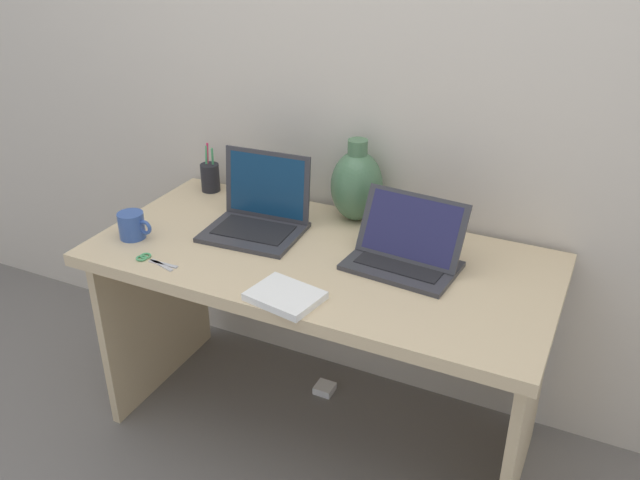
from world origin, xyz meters
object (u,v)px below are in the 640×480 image
green_vase (357,185)px  scissors (150,260)px  laptop_left (260,210)px  notebook_stack (285,296)px  laptop_right (406,248)px  power_brick (325,388)px  pen_cup (210,177)px  coffee_mug (132,225)px

green_vase → scissors: 0.71m
laptop_left → notebook_stack: laptop_left is taller
laptop_right → notebook_stack: bearing=-125.1°
green_vase → power_brick: size_ratio=4.03×
pen_cup → power_brick: 0.91m
laptop_right → pen_cup: (-0.84, 0.22, -0.00)m
laptop_left → coffee_mug: (-0.33, -0.24, -0.02)m
coffee_mug → scissors: (0.15, -0.10, -0.04)m
laptop_right → coffee_mug: size_ratio=2.82×
laptop_right → green_vase: (-0.26, 0.23, 0.07)m
laptop_right → green_vase: green_vase is taller
laptop_right → power_brick: size_ratio=4.85×
coffee_mug → scissors: 0.18m
laptop_right → coffee_mug: (-0.85, -0.22, -0.01)m
green_vase → power_brick: 0.83m
laptop_left → scissors: size_ratio=2.17×
laptop_left → green_vase: bearing=38.3°
power_brick → notebook_stack: bearing=-78.4°
laptop_left → scissors: 0.39m
laptop_left → pen_cup: laptop_left is taller
laptop_right → pen_cup: size_ratio=1.87×
laptop_right → pen_cup: 0.87m
coffee_mug → notebook_stack: bearing=-10.5°
pen_cup → power_brick: bearing=-9.6°
pen_cup → notebook_stack: bearing=-41.9°
green_vase → pen_cup: 0.59m
power_brick → laptop_right: bearing=-21.5°
laptop_left → notebook_stack: 0.46m
notebook_stack → pen_cup: 0.82m
pen_cup → coffee_mug: bearing=-91.3°
laptop_right → green_vase: 0.35m
laptop_right → scissors: (-0.71, -0.32, -0.05)m
green_vase → notebook_stack: bearing=-87.4°
green_vase → pen_cup: green_vase is taller
laptop_right → scissors: laptop_right is taller
laptop_right → power_brick: 0.83m
laptop_left → laptop_right: size_ratio=0.94×
laptop_left → laptop_right: bearing=-2.6°
coffee_mug → pen_cup: (0.01, 0.43, 0.01)m
notebook_stack → power_brick: 0.85m
laptop_right → power_brick: (-0.33, 0.13, -0.75)m
pen_cup → laptop_right: bearing=-14.4°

